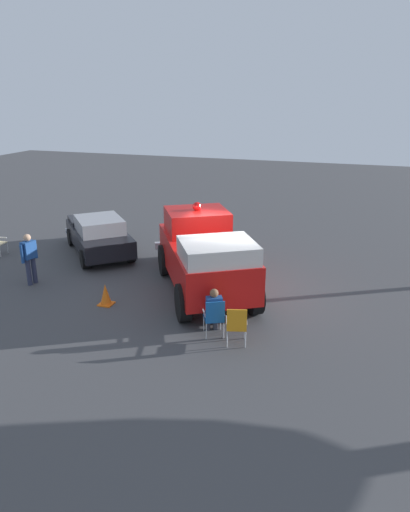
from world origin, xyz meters
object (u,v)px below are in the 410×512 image
object	(u,v)px
lawn_chair_near_truck	(214,316)
spectator_seated	(213,309)
classic_hot_rod	(98,234)
lawn_chair_by_car	(237,324)
traffic_cone	(106,295)
spectator_standing	(29,256)
vintage_fire_truck	(203,253)

from	to	relation	value
lawn_chair_near_truck	spectator_seated	xyz separation A→B (m)	(-0.12, -0.06, 0.11)
classic_hot_rod	lawn_chair_by_car	size ratio (longest dim) A/B	4.39
lawn_chair_by_car	spectator_seated	bearing A→B (deg)	-117.38
classic_hot_rod	traffic_cone	world-z (taller)	classic_hot_rod
lawn_chair_by_car	spectator_standing	distance (m)	7.46
lawn_chair_by_car	spectator_standing	size ratio (longest dim) A/B	0.61
vintage_fire_truck	spectator_seated	bearing A→B (deg)	23.30
spectator_seated	spectator_standing	world-z (taller)	spectator_standing
classic_hot_rod	lawn_chair_by_car	xyz separation A→B (m)	(5.18, 6.78, -0.16)
vintage_fire_truck	lawn_chair_near_truck	bearing A→B (deg)	23.50
lawn_chair_by_car	lawn_chair_near_truck	bearing A→B (deg)	-111.02
spectator_seated	spectator_standing	size ratio (longest dim) A/B	0.77
classic_hot_rod	spectator_seated	bearing A→B (deg)	51.64
lawn_chair_near_truck	spectator_standing	distance (m)	6.79
spectator_seated	spectator_standing	xyz separation A→B (m)	(-1.38, -6.55, 0.27)
vintage_fire_truck	traffic_cone	world-z (taller)	vintage_fire_truck
vintage_fire_truck	classic_hot_rod	distance (m)	5.37
lawn_chair_by_car	spectator_standing	world-z (taller)	spectator_standing
spectator_standing	classic_hot_rod	bearing A→B (deg)	172.39
vintage_fire_truck	spectator_standing	world-z (taller)	vintage_fire_truck
classic_hot_rod	vintage_fire_truck	bearing A→B (deg)	66.82
vintage_fire_truck	spectator_standing	bearing A→B (deg)	-76.09
vintage_fire_truck	spectator_seated	xyz separation A→B (m)	(2.71, 1.17, -0.50)
classic_hot_rod	lawn_chair_near_truck	size ratio (longest dim) A/B	4.39
classic_hot_rod	spectator_standing	xyz separation A→B (m)	(3.44, -0.46, 0.22)
classic_hot_rod	spectator_standing	bearing A→B (deg)	-7.61
classic_hot_rod	lawn_chair_near_truck	bearing A→B (deg)	51.25
lawn_chair_near_truck	traffic_cone	xyz separation A→B (m)	(-0.84, -3.56, -0.28)
spectator_standing	traffic_cone	size ratio (longest dim) A/B	2.64
spectator_standing	lawn_chair_by_car	bearing A→B (deg)	76.49
vintage_fire_truck	spectator_seated	world-z (taller)	vintage_fire_truck
classic_hot_rod	lawn_chair_by_car	bearing A→B (deg)	52.64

